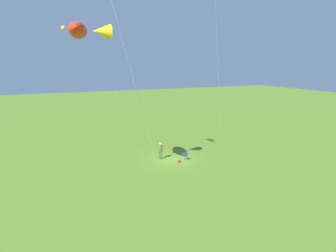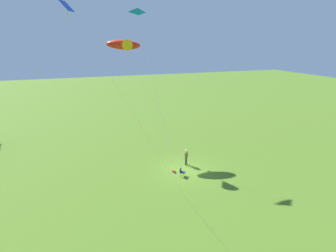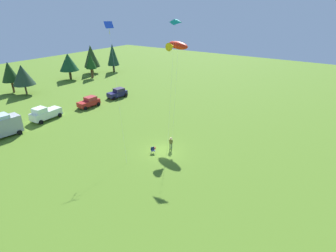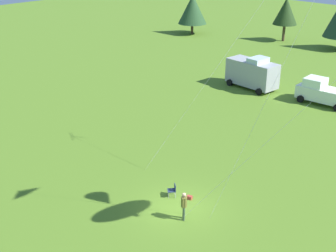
{
  "view_description": "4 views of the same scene",
  "coord_description": "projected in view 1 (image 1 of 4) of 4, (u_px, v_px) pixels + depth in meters",
  "views": [
    {
      "loc": [
        14.0,
        29.42,
        10.02
      ],
      "look_at": [
        0.38,
        -0.14,
        3.53
      ],
      "focal_mm": 35.0,
      "sensor_mm": 36.0,
      "label": 1
    },
    {
      "loc": [
        -22.35,
        9.6,
        12.54
      ],
      "look_at": [
        2.04,
        1.06,
        4.22
      ],
      "focal_mm": 28.0,
      "sensor_mm": 36.0,
      "label": 2
    },
    {
      "loc": [
        -24.46,
        -17.75,
        17.19
      ],
      "look_at": [
        1.65,
        0.29,
        2.93
      ],
      "focal_mm": 28.0,
      "sensor_mm": 36.0,
      "label": 3
    },
    {
      "loc": [
        16.12,
        -17.4,
        15.53
      ],
      "look_at": [
        -0.78,
        -0.08,
        5.13
      ],
      "focal_mm": 50.0,
      "sensor_mm": 36.0,
      "label": 4
    }
  ],
  "objects": [
    {
      "name": "folding_chair",
      "position": [
        185.0,
        155.0,
        33.62
      ],
      "size": [
        0.67,
        0.67,
        0.82
      ],
      "rotation": [
        0.0,
        0.0,
        4.04
      ],
      "color": "#202D49",
      "rests_on": "ground"
    },
    {
      "name": "ground_plane",
      "position": [
        172.0,
        159.0,
        33.91
      ],
      "size": [
        160.0,
        160.0,
        0.0
      ],
      "primitive_type": "plane",
      "color": "#507621"
    },
    {
      "name": "backpack_on_grass",
      "position": [
        179.0,
        161.0,
        32.88
      ],
      "size": [
        0.36,
        0.29,
        0.22
      ],
      "primitive_type": "cube",
      "rotation": [
        0.0,
        0.0,
        0.25
      ],
      "color": "#9F372B",
      "rests_on": "ground"
    },
    {
      "name": "person_kite_flyer",
      "position": [
        161.0,
        149.0,
        33.85
      ],
      "size": [
        0.49,
        0.52,
        1.74
      ],
      "rotation": [
        0.0,
        0.0,
        3.83
      ],
      "color": "#3D523A",
      "rests_on": "ground"
    },
    {
      "name": "kite_large_fish",
      "position": [
        84.0,
        31.0,
        24.25
      ],
      "size": [
        9.9,
        6.9,
        12.86
      ],
      "color": "red",
      "rests_on": "ground"
    }
  ]
}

